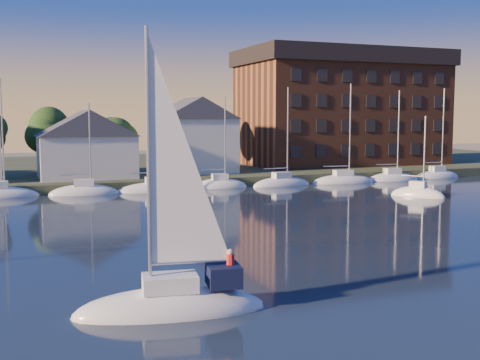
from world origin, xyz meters
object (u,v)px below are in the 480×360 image
clubhouse_centre (86,143)px  hero_sailboat (174,300)px  drifting_sailboat_right (418,196)px  clubhouse_east (193,134)px  condo_block (342,107)px

clubhouse_centre → hero_sailboat: bearing=-93.3°
clubhouse_centre → drifting_sailboat_right: (30.62, -22.92, -5.04)m
hero_sailboat → clubhouse_centre: bearing=-84.2°
clubhouse_east → hero_sailboat: (-16.89, -51.49, -5.44)m
condo_block → hero_sailboat: (-42.89, -57.43, -9.23)m
condo_block → hero_sailboat: bearing=-126.8°
condo_block → drifting_sailboat_right: size_ratio=3.27×
clubhouse_east → clubhouse_centre: bearing=-171.9°
hero_sailboat → drifting_sailboat_right: (33.51, 26.56, -0.46)m
hero_sailboat → drifting_sailboat_right: hero_sailboat is taller
clubhouse_east → condo_block: bearing=12.9°
clubhouse_centre → clubhouse_east: 14.17m
condo_block → drifting_sailboat_right: (-9.38, -30.87, -9.69)m
drifting_sailboat_right → clubhouse_east: bearing=178.6°
clubhouse_east → drifting_sailboat_right: bearing=-56.3°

